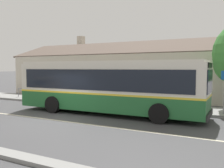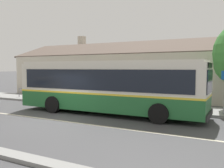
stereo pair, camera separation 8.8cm
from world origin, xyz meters
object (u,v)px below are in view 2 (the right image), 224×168
object	(u,v)px
transit_bus	(108,86)
bench_down_street	(110,98)
bench_by_building	(57,94)
bike_rack	(23,91)

from	to	relation	value
transit_bus	bench_down_street	distance (m)	3.49
bench_by_building	bike_rack	bearing A→B (deg)	-178.32
bench_down_street	bike_rack	size ratio (longest dim) A/B	1.32
bench_by_building	bike_rack	size ratio (longest dim) A/B	1.44
bench_by_building	bench_down_street	bearing A→B (deg)	2.08
transit_bus	bench_down_street	world-z (taller)	transit_bus
bench_down_street	bench_by_building	bearing A→B (deg)	-177.92
bench_down_street	bike_rack	bearing A→B (deg)	-178.09
transit_bus	bench_by_building	size ratio (longest dim) A/B	6.76
bike_rack	bench_by_building	bearing A→B (deg)	1.68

